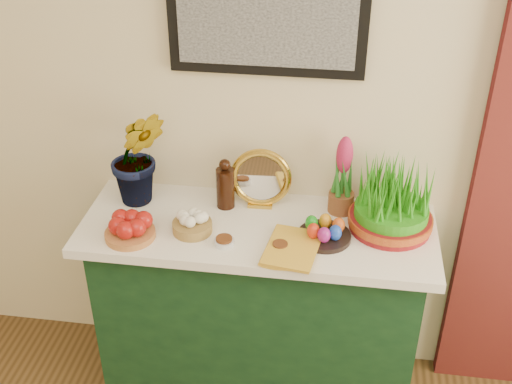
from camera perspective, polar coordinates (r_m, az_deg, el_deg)
sideboard at (r=2.83m, az=0.15°, el=-10.63°), size 1.30×0.45×0.85m
tablecloth at (r=2.55m, az=0.16°, el=-3.23°), size 1.40×0.55×0.04m
hyacinth_green at (r=2.59m, az=-10.57°, el=4.43°), size 0.33×0.30×0.55m
apple_bowl at (r=2.49m, az=-11.18°, el=-3.18°), size 0.24×0.24×0.10m
garlic_basket at (r=2.49m, az=-5.70°, el=-2.81°), size 0.20×0.20×0.09m
vinegar_cruet at (r=2.60m, az=-2.74°, el=0.55°), size 0.07×0.07×0.22m
mirror at (r=2.60m, az=0.43°, el=1.19°), size 0.25×0.07×0.25m
book at (r=2.40m, az=1.00°, el=-4.62°), size 0.21×0.27×0.03m
spice_dish_left at (r=2.42m, az=-2.85°, el=-4.40°), size 0.08×0.08×0.03m
spice_dish_right at (r=2.40m, az=2.15°, el=-4.88°), size 0.07×0.07×0.03m
egg_plate at (r=2.45m, az=6.10°, el=-3.55°), size 0.25×0.25×0.08m
hyacinth_pink at (r=2.56m, az=7.72°, el=1.18°), size 0.10×0.10×0.34m
wheatgrass_sabzeh at (r=2.51m, az=12.03°, el=-0.92°), size 0.33×0.33×0.27m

